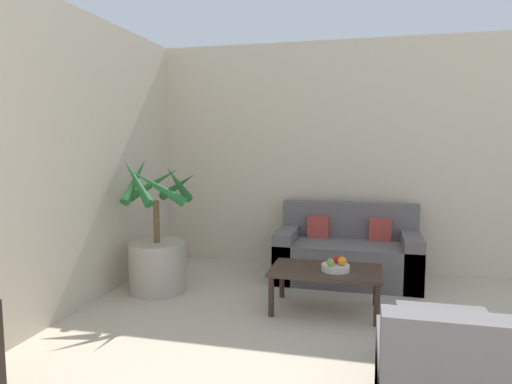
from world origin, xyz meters
name	(u,v)px	position (x,y,z in m)	size (l,w,h in m)	color
wall_back	(461,157)	(0.00, 6.06, 1.35)	(8.66, 0.06, 2.70)	beige
potted_palm	(157,252)	(-3.07, 4.69, 0.41)	(0.81, 0.82, 1.39)	#ADA393
sofa_loveseat	(347,254)	(-1.21, 5.55, 0.28)	(1.53, 0.80, 0.83)	#605B5B
coffee_table	(326,274)	(-1.36, 4.56, 0.34)	(0.98, 0.60, 0.38)	#38281E
fruit_bowl	(335,268)	(-1.27, 4.52, 0.41)	(0.25, 0.25, 0.06)	beige
apple_red	(337,259)	(-1.27, 4.57, 0.48)	(0.07, 0.07, 0.07)	red
apple_green	(330,262)	(-1.31, 4.46, 0.47)	(0.07, 0.07, 0.07)	olive
orange_fruit	(342,261)	(-1.21, 4.51, 0.48)	(0.08, 0.08, 0.08)	orange
ottoman	(444,343)	(-0.49, 3.64, 0.19)	(0.59, 0.48, 0.38)	#605B5B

